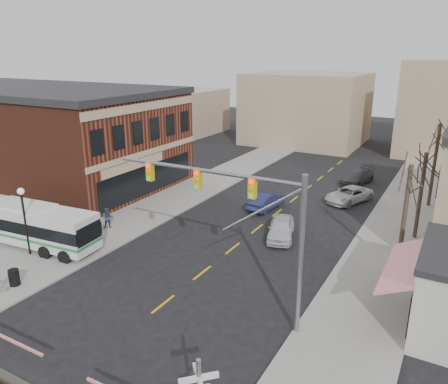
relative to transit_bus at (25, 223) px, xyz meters
The scene contains 17 objects.
ground 13.49m from the transit_bus, 15.17° to the right, with size 160.00×160.00×0.00m, color black.
sidewalk_west 16.92m from the transit_bus, 78.30° to the left, with size 5.00×60.00×0.12m, color gray.
sidewalk_east 27.88m from the transit_bus, 36.35° to the left, with size 5.00×60.00×0.12m, color gray.
brick_building 19.08m from the transit_bus, 138.38° to the left, with size 30.40×15.40×9.60m.
tree_east_a 24.98m from the transit_bus, 19.95° to the left, with size 0.28×0.28×6.75m.
tree_east_b 27.85m from the transit_bus, 31.44° to the left, with size 0.28×0.28×6.30m.
tree_east_c 32.90m from the transit_bus, 43.25° to the left, with size 0.28×0.28×7.20m.
transit_bus is the anchor object (origin of this frame).
traffic_signal_mast 17.70m from the transit_bus, ahead, with size 10.45×0.30×8.00m.
street_lamp 2.60m from the transit_bus, 34.56° to the right, with size 0.44×0.44×4.64m.
trash_bin 6.09m from the transit_bus, 44.46° to the right, with size 0.60×0.60×0.97m, color black.
car_a 18.07m from the transit_bus, 33.00° to the left, with size 1.77×4.41×1.50m, color silver.
car_b 19.04m from the transit_bus, 52.21° to the left, with size 1.51×4.32×1.42m, color #1C2147.
car_c 26.74m from the transit_bus, 49.19° to the left, with size 2.27×4.93×1.37m, color silver.
car_d 31.40m from the transit_bus, 57.67° to the left, with size 1.89×4.65×1.35m, color #3E3F43.
pedestrian_near 3.15m from the transit_bus, ahead, with size 0.64×0.42×1.75m, color #594847.
pedestrian_far 5.75m from the transit_bus, 57.98° to the left, with size 0.80×0.63×1.66m, color #323E58.
Camera 1 is at (12.92, -14.38, 13.11)m, focal length 35.00 mm.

